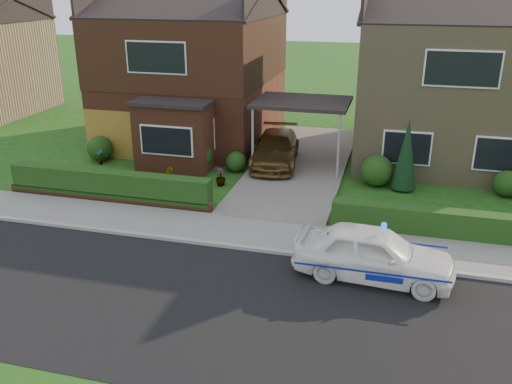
% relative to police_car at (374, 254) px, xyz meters
% --- Properties ---
extents(ground, '(120.00, 120.00, 0.00)m').
position_rel_police_car_xyz_m(ground, '(-3.49, -2.40, -0.70)').
color(ground, '#134813').
rests_on(ground, ground).
extents(road, '(60.00, 6.00, 0.02)m').
position_rel_police_car_xyz_m(road, '(-3.49, -2.40, -0.70)').
color(road, black).
rests_on(road, ground).
extents(kerb, '(60.00, 0.16, 0.12)m').
position_rel_police_car_xyz_m(kerb, '(-3.49, 0.65, -0.64)').
color(kerb, '#9E9993').
rests_on(kerb, ground).
extents(sidewalk, '(60.00, 2.00, 0.10)m').
position_rel_police_car_xyz_m(sidewalk, '(-3.49, 1.70, -0.65)').
color(sidewalk, slate).
rests_on(sidewalk, ground).
extents(driveway, '(3.80, 12.00, 0.12)m').
position_rel_police_car_xyz_m(driveway, '(-3.49, 8.60, -0.64)').
color(driveway, '#666059').
rests_on(driveway, ground).
extents(house_left, '(7.50, 9.53, 7.25)m').
position_rel_police_car_xyz_m(house_left, '(-9.27, 11.50, 3.11)').
color(house_left, brown).
rests_on(house_left, ground).
extents(house_right, '(7.50, 8.06, 7.25)m').
position_rel_police_car_xyz_m(house_right, '(2.31, 11.59, 2.96)').
color(house_right, '#8F7C57').
rests_on(house_right, ground).
extents(carport_link, '(3.80, 3.00, 2.77)m').
position_rel_police_car_xyz_m(carport_link, '(-3.49, 8.55, 1.96)').
color(carport_link, black).
rests_on(carport_link, ground).
extents(garage_door, '(2.20, 0.10, 2.10)m').
position_rel_police_car_xyz_m(garage_door, '(-11.73, 7.56, 0.35)').
color(garage_door, olive).
rests_on(garage_door, ground).
extents(dwarf_wall, '(7.70, 0.25, 0.36)m').
position_rel_police_car_xyz_m(dwarf_wall, '(-9.29, 2.90, -0.52)').
color(dwarf_wall, brown).
rests_on(dwarf_wall, ground).
extents(hedge_left, '(7.50, 0.55, 0.90)m').
position_rel_police_car_xyz_m(hedge_left, '(-9.29, 3.05, -0.70)').
color(hedge_left, '#133B12').
rests_on(hedge_left, ground).
extents(hedge_right, '(7.50, 0.55, 0.80)m').
position_rel_police_car_xyz_m(hedge_right, '(2.31, 2.95, -0.70)').
color(hedge_right, '#133B12').
rests_on(hedge_right, ground).
extents(shrub_left_far, '(1.08, 1.08, 1.08)m').
position_rel_police_car_xyz_m(shrub_left_far, '(-11.99, 7.10, -0.16)').
color(shrub_left_far, '#133B12').
rests_on(shrub_left_far, ground).
extents(shrub_left_mid, '(1.32, 1.32, 1.32)m').
position_rel_police_car_xyz_m(shrub_left_mid, '(-7.49, 6.90, -0.04)').
color(shrub_left_mid, '#133B12').
rests_on(shrub_left_mid, ground).
extents(shrub_left_near, '(0.84, 0.84, 0.84)m').
position_rel_police_car_xyz_m(shrub_left_near, '(-5.89, 7.20, -0.28)').
color(shrub_left_near, '#133B12').
rests_on(shrub_left_near, ground).
extents(shrub_right_near, '(1.20, 1.20, 1.20)m').
position_rel_police_car_xyz_m(shrub_right_near, '(-0.29, 7.00, -0.10)').
color(shrub_right_near, '#133B12').
rests_on(shrub_right_near, ground).
extents(shrub_right_mid, '(0.96, 0.96, 0.96)m').
position_rel_police_car_xyz_m(shrub_right_mid, '(4.31, 7.10, -0.22)').
color(shrub_right_mid, '#133B12').
rests_on(shrub_right_mid, ground).
extents(conifer_a, '(0.90, 0.90, 2.60)m').
position_rel_police_car_xyz_m(conifer_a, '(0.71, 6.80, 0.60)').
color(conifer_a, black).
rests_on(conifer_a, ground).
extents(police_car, '(3.78, 4.22, 1.56)m').
position_rel_police_car_xyz_m(police_car, '(0.00, 0.00, 0.00)').
color(police_car, white).
rests_on(police_car, ground).
extents(driveway_car, '(2.33, 4.60, 1.28)m').
position_rel_police_car_xyz_m(driveway_car, '(-4.49, 8.27, 0.06)').
color(driveway_car, brown).
rests_on(driveway_car, driveway).
extents(potted_plant_a, '(0.42, 0.36, 0.68)m').
position_rel_police_car_xyz_m(potted_plant_a, '(-11.71, 6.60, -0.36)').
color(potted_plant_a, gray).
rests_on(potted_plant_a, ground).
extents(potted_plant_b, '(0.47, 0.43, 0.70)m').
position_rel_police_car_xyz_m(potted_plant_b, '(-7.97, 5.15, -0.35)').
color(potted_plant_b, gray).
rests_on(potted_plant_b, ground).
extents(potted_plant_c, '(0.50, 0.50, 0.68)m').
position_rel_police_car_xyz_m(potted_plant_c, '(-5.99, 5.49, -0.36)').
color(potted_plant_c, gray).
rests_on(potted_plant_c, ground).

